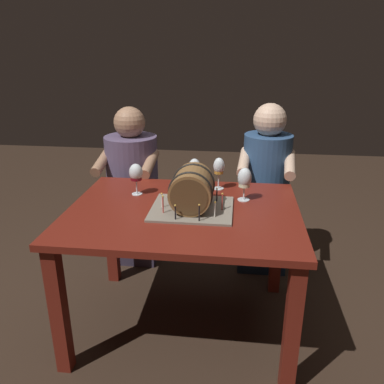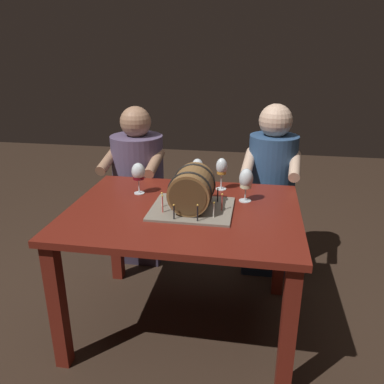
% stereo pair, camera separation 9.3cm
% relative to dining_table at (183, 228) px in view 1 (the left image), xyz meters
% --- Properties ---
extents(ground_plane, '(8.00, 8.00, 0.00)m').
position_rel_dining_table_xyz_m(ground_plane, '(0.00, 0.00, -0.63)').
color(ground_plane, '#332319').
extents(dining_table, '(1.22, 0.94, 0.74)m').
position_rel_dining_table_xyz_m(dining_table, '(0.00, 0.00, 0.00)').
color(dining_table, maroon).
rests_on(dining_table, ground).
extents(barrel_cake, '(0.43, 0.37, 0.23)m').
position_rel_dining_table_xyz_m(barrel_cake, '(0.05, 0.00, 0.22)').
color(barrel_cake, gray).
rests_on(barrel_cake, dining_table).
extents(wine_glass_amber, '(0.07, 0.07, 0.19)m').
position_rel_dining_table_xyz_m(wine_glass_amber, '(0.17, 0.34, 0.24)').
color(wine_glass_amber, white).
rests_on(wine_glass_amber, dining_table).
extents(wine_glass_empty, '(0.07, 0.07, 0.17)m').
position_rel_dining_table_xyz_m(wine_glass_empty, '(0.02, 0.37, 0.23)').
color(wine_glass_empty, white).
rests_on(wine_glass_empty, dining_table).
extents(wine_glass_white, '(0.08, 0.08, 0.19)m').
position_rel_dining_table_xyz_m(wine_glass_white, '(0.32, 0.17, 0.23)').
color(wine_glass_white, white).
rests_on(wine_glass_white, dining_table).
extents(wine_glass_red, '(0.08, 0.08, 0.18)m').
position_rel_dining_table_xyz_m(wine_glass_red, '(-0.30, 0.19, 0.24)').
color(wine_glass_red, white).
rests_on(wine_glass_red, dining_table).
extents(person_seated_left, '(0.41, 0.48, 1.16)m').
position_rel_dining_table_xyz_m(person_seated_left, '(-0.48, 0.74, -0.07)').
color(person_seated_left, '#372D40').
rests_on(person_seated_left, ground).
extents(person_seated_right, '(0.39, 0.48, 1.20)m').
position_rel_dining_table_xyz_m(person_seated_right, '(0.48, 0.74, -0.07)').
color(person_seated_right, '#1B2D46').
rests_on(person_seated_right, ground).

